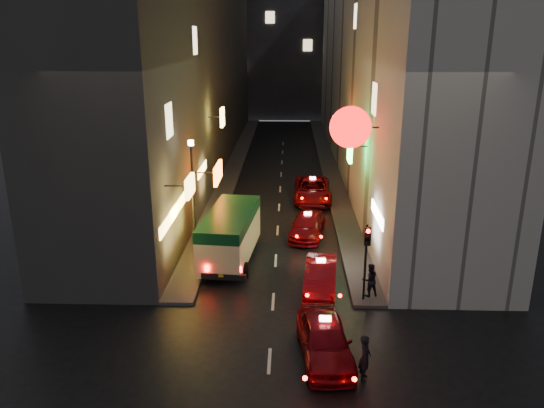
# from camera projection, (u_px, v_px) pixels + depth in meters

# --- Properties ---
(building_left) EXTENTS (7.70, 52.00, 18.00)m
(building_left) POSITION_uv_depth(u_px,v_px,m) (189.00, 63.00, 45.34)
(building_left) COLOR #33302E
(building_left) RESTS_ON ground
(building_right) EXTENTS (8.40, 52.00, 18.00)m
(building_right) POSITION_uv_depth(u_px,v_px,m) (377.00, 64.00, 44.85)
(building_right) COLOR #AEA89F
(building_right) RESTS_ON ground
(building_far) EXTENTS (30.00, 10.00, 22.00)m
(building_far) POSITION_uv_depth(u_px,v_px,m) (285.00, 37.00, 74.95)
(building_far) COLOR #38373D
(building_far) RESTS_ON ground
(sidewalk_left) EXTENTS (1.50, 52.00, 0.15)m
(sidewalk_left) POSITION_uv_depth(u_px,v_px,m) (235.00, 165.00, 47.95)
(sidewalk_left) COLOR #403D3B
(sidewalk_left) RESTS_ON ground
(sidewalk_right) EXTENTS (1.50, 52.00, 0.15)m
(sidewalk_right) POSITION_uv_depth(u_px,v_px,m) (329.00, 166.00, 47.69)
(sidewalk_right) COLOR #403D3B
(sidewalk_right) RESTS_ON ground
(minibus) EXTENTS (2.79, 6.45, 2.69)m
(minibus) POSITION_uv_depth(u_px,v_px,m) (230.00, 230.00, 27.33)
(minibus) COLOR #F7D99A
(minibus) RESTS_ON ground
(taxi_near) EXTENTS (2.79, 5.76, 1.94)m
(taxi_near) POSITION_uv_depth(u_px,v_px,m) (325.00, 336.00, 19.23)
(taxi_near) COLOR maroon
(taxi_near) RESTS_ON ground
(taxi_second) EXTENTS (2.49, 5.10, 1.74)m
(taxi_second) POSITION_uv_depth(u_px,v_px,m) (321.00, 273.00, 24.54)
(taxi_second) COLOR maroon
(taxi_second) RESTS_ON ground
(taxi_third) EXTENTS (2.69, 4.99, 1.68)m
(taxi_third) POSITION_uv_depth(u_px,v_px,m) (308.00, 224.00, 31.08)
(taxi_third) COLOR maroon
(taxi_third) RESTS_ON ground
(taxi_far) EXTENTS (2.42, 5.73, 1.98)m
(taxi_far) POSITION_uv_depth(u_px,v_px,m) (312.00, 188.00, 37.74)
(taxi_far) COLOR maroon
(taxi_far) RESTS_ON ground
(pedestrian_crossing) EXTENTS (0.53, 0.70, 1.90)m
(pedestrian_crossing) POSITION_uv_depth(u_px,v_px,m) (365.00, 355.00, 18.02)
(pedestrian_crossing) COLOR black
(pedestrian_crossing) RESTS_ON ground
(pedestrian_sidewalk) EXTENTS (0.75, 0.59, 1.75)m
(pedestrian_sidewalk) POSITION_uv_depth(u_px,v_px,m) (370.00, 278.00, 23.54)
(pedestrian_sidewalk) COLOR black
(pedestrian_sidewalk) RESTS_ON sidewalk_right
(traffic_light) EXTENTS (0.26, 0.43, 3.50)m
(traffic_light) POSITION_uv_depth(u_px,v_px,m) (367.00, 247.00, 22.60)
(traffic_light) COLOR black
(traffic_light) RESTS_ON sidewalk_right
(lamp_post) EXTENTS (0.28, 0.28, 6.22)m
(lamp_post) POSITION_uv_depth(u_px,v_px,m) (193.00, 192.00, 26.84)
(lamp_post) COLOR black
(lamp_post) RESTS_ON sidewalk_left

